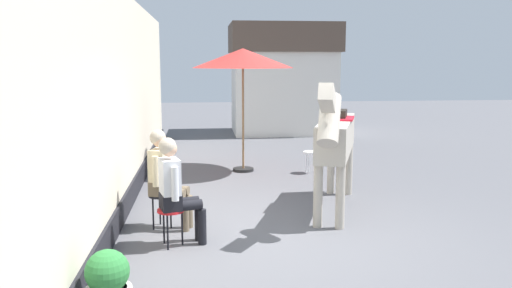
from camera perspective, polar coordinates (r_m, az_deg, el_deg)
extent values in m
plane|color=#56565B|center=(9.95, 1.21, -4.30)|extent=(40.00, 40.00, 0.00)
cube|color=beige|center=(8.23, -15.33, 4.55)|extent=(0.30, 14.00, 3.40)
cube|color=black|center=(8.48, -14.76, -5.73)|extent=(0.34, 14.00, 0.36)
cube|color=silver|center=(16.89, 2.96, 5.68)|extent=(3.20, 2.40, 2.60)
cube|color=brown|center=(16.87, 3.01, 11.62)|extent=(3.40, 2.60, 0.90)
cylinder|color=red|center=(6.58, -9.43, -7.27)|extent=(0.34, 0.34, 0.03)
cylinder|color=black|center=(6.68, -8.19, -9.15)|extent=(0.02, 0.02, 0.45)
cylinder|color=black|center=(6.76, -10.18, -9.00)|extent=(0.02, 0.02, 0.45)
cylinder|color=black|center=(6.53, -9.77, -9.63)|extent=(0.02, 0.02, 0.45)
cube|color=black|center=(6.55, -9.46, -6.31)|extent=(0.31, 0.37, 0.20)
cube|color=silver|center=(6.48, -9.53, -3.58)|extent=(0.30, 0.39, 0.44)
sphere|color=tan|center=(6.41, -9.61, -0.52)|extent=(0.20, 0.20, 0.20)
sphere|color=#B2A38E|center=(6.40, -9.79, -0.27)|extent=(0.22, 0.22, 0.22)
cylinder|color=black|center=(6.68, -7.98, -6.42)|extent=(0.40, 0.22, 0.13)
cylinder|color=black|center=(6.81, -6.35, -8.72)|extent=(0.11, 0.11, 0.46)
cylinder|color=black|center=(6.53, -7.66, -6.78)|extent=(0.40, 0.22, 0.13)
cylinder|color=black|center=(6.66, -5.99, -9.12)|extent=(0.11, 0.11, 0.46)
cylinder|color=silver|center=(6.68, -9.70, -3.63)|extent=(0.09, 0.09, 0.42)
cylinder|color=silver|center=(6.30, -8.97, -4.39)|extent=(0.09, 0.09, 0.42)
cylinder|color=black|center=(7.33, -10.50, -5.61)|extent=(0.34, 0.34, 0.03)
cylinder|color=black|center=(7.34, -9.43, -7.50)|extent=(0.02, 0.02, 0.45)
cylinder|color=black|center=(7.53, -10.59, -7.12)|extent=(0.02, 0.02, 0.45)
cylinder|color=black|center=(7.31, -11.33, -7.62)|extent=(0.02, 0.02, 0.45)
cube|color=brown|center=(7.30, -10.53, -4.74)|extent=(0.33, 0.38, 0.20)
cube|color=beige|center=(7.23, -10.60, -2.27)|extent=(0.32, 0.39, 0.44)
sphere|color=tan|center=(7.17, -10.68, 0.47)|extent=(0.20, 0.20, 0.20)
sphere|color=#B2A38E|center=(7.18, -10.84, 0.71)|extent=(0.22, 0.22, 0.22)
cylinder|color=brown|center=(7.32, -8.90, -5.07)|extent=(0.40, 0.24, 0.13)
cylinder|color=brown|center=(7.33, -7.44, -7.44)|extent=(0.11, 0.11, 0.46)
cylinder|color=brown|center=(7.17, -9.36, -5.37)|extent=(0.40, 0.24, 0.13)
cylinder|color=brown|center=(7.19, -7.87, -7.79)|extent=(0.11, 0.11, 0.46)
cylinder|color=beige|center=(7.42, -9.85, -2.36)|extent=(0.09, 0.09, 0.42)
cylinder|color=beige|center=(7.05, -11.07, -2.99)|extent=(0.09, 0.09, 0.42)
cube|color=#B2A899|center=(8.08, 8.88, 0.84)|extent=(1.15, 2.22, 0.52)
cylinder|color=#B2A899|center=(7.26, 9.32, -5.85)|extent=(0.13, 0.13, 0.90)
cylinder|color=#B2A899|center=(7.28, 6.88, -5.74)|extent=(0.13, 0.13, 0.90)
cylinder|color=#B2A899|center=(9.14, 10.24, -2.76)|extent=(0.13, 0.13, 0.90)
cylinder|color=#B2A899|center=(9.16, 8.30, -2.68)|extent=(0.13, 0.13, 0.90)
cylinder|color=#B2A899|center=(6.85, 8.13, 2.67)|extent=(0.47, 0.69, 0.73)
cube|color=#B2A899|center=(6.48, 7.90, 5.04)|extent=(0.35, 0.56, 0.40)
cube|color=black|center=(6.85, 8.17, 3.85)|extent=(0.25, 0.61, 0.48)
cylinder|color=black|center=(9.25, 9.43, 0.14)|extent=(0.13, 0.13, 0.65)
cube|color=red|center=(8.15, 8.99, 2.85)|extent=(0.67, 0.73, 0.03)
cube|color=black|center=(8.14, 9.00, 3.34)|extent=(0.41, 0.51, 0.12)
sphere|color=#2D7A38|center=(4.96, -16.15, -13.41)|extent=(0.40, 0.40, 0.40)
cylinder|color=black|center=(11.00, -1.42, -2.84)|extent=(0.44, 0.44, 0.06)
cylinder|color=olive|center=(10.83, -1.44, 2.71)|extent=(0.04, 0.04, 2.20)
cone|color=red|center=(10.77, -1.47, 9.49)|extent=(2.10, 2.10, 0.40)
cylinder|color=white|center=(10.77, 6.10, -0.90)|extent=(0.32, 0.32, 0.03)
cylinder|color=silver|center=(10.84, 6.75, -2.08)|extent=(0.02, 0.02, 0.43)
cylinder|color=silver|center=(10.91, 5.62, -1.99)|extent=(0.02, 0.02, 0.43)
cylinder|color=silver|center=(10.69, 5.86, -2.22)|extent=(0.02, 0.02, 0.43)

